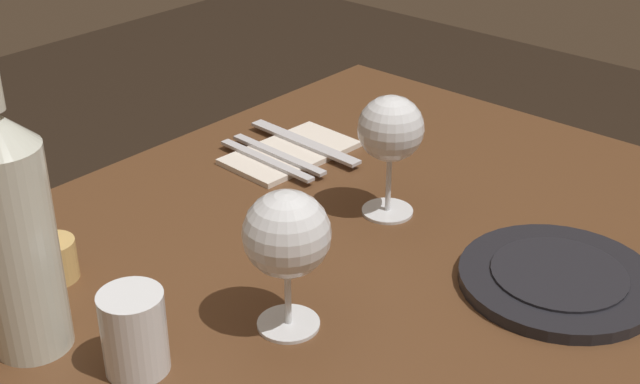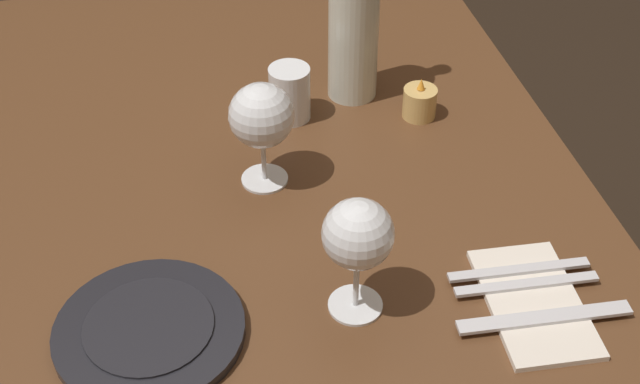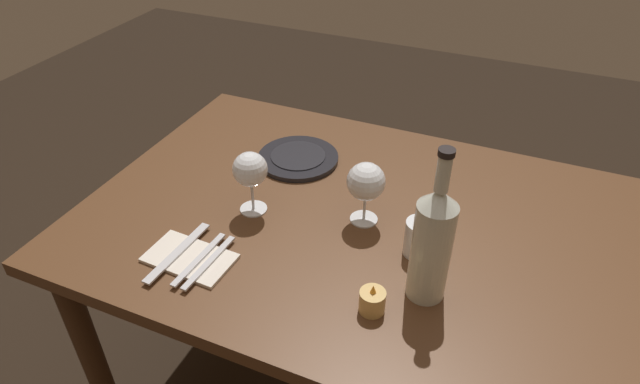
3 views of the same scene
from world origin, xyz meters
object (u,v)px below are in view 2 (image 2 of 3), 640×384
object	(u,v)px
votive_candle	(420,103)
fork_outer	(519,270)
fork_inner	(527,284)
table_knife	(545,318)
wine_bottle	(354,18)
water_tumbler	(290,95)
wine_glass_left	(262,117)
dinner_plate	(149,330)
wine_glass_right	(358,236)
folded_napkin	(534,303)

from	to	relation	value
votive_candle	fork_outer	bearing A→B (deg)	3.27
fork_inner	table_knife	world-z (taller)	same
table_knife	fork_inner	bearing A→B (deg)	180.00
wine_bottle	votive_candle	bearing A→B (deg)	46.22
wine_bottle	water_tumbler	xyz separation A→B (m)	(0.05, -0.11, -0.10)
wine_glass_left	wine_bottle	bearing A→B (deg)	138.18
water_tumbler	fork_inner	distance (m)	0.48
wine_glass_left	fork_inner	world-z (taller)	wine_glass_left
votive_candle	table_knife	xyz separation A→B (m)	(0.44, 0.02, -0.01)
dinner_plate	table_knife	world-z (taller)	dinner_plate
wine_glass_left	dinner_plate	size ratio (longest dim) A/B	0.70
wine_glass_right	dinner_plate	xyz separation A→B (m)	(-0.01, -0.24, -0.11)
fork_inner	fork_outer	size ratio (longest dim) A/B	1.00
wine_glass_left	dinner_plate	bearing A→B (deg)	-34.50
wine_glass_right	dinner_plate	size ratio (longest dim) A/B	0.72
fork_outer	water_tumbler	bearing A→B (deg)	-151.47
water_tumbler	fork_outer	xyz separation A→B (m)	(0.40, 0.22, -0.03)
table_knife	votive_candle	bearing A→B (deg)	-177.33
wine_glass_left	table_knife	distance (m)	0.44
water_tumbler	folded_napkin	distance (m)	0.50
wine_glass_left	votive_candle	world-z (taller)	wine_glass_left
water_tumbler	votive_candle	size ratio (longest dim) A/B	1.28
water_tumbler	folded_napkin	size ratio (longest dim) A/B	0.44
wine_bottle	fork_outer	size ratio (longest dim) A/B	1.88
wine_glass_right	dinner_plate	bearing A→B (deg)	-91.22
wine_glass_left	wine_bottle	distance (m)	0.26
folded_napkin	fork_inner	xyz separation A→B (m)	(-0.03, 0.00, 0.01)
votive_candle	dinner_plate	world-z (taller)	votive_candle
wine_bottle	water_tumbler	size ratio (longest dim) A/B	3.96
fork_outer	fork_inner	bearing A→B (deg)	0.00
wine_glass_left	dinner_plate	xyz separation A→B (m)	(0.25, -0.17, -0.10)
fork_outer	table_knife	size ratio (longest dim) A/B	0.86
wine_glass_right	fork_outer	xyz separation A→B (m)	(-0.01, 0.21, -0.10)
folded_napkin	fork_inner	world-z (taller)	fork_inner
wine_glass_left	fork_outer	size ratio (longest dim) A/B	0.86
wine_glass_right	table_knife	size ratio (longest dim) A/B	0.76
wine_bottle	table_knife	size ratio (longest dim) A/B	1.61
fork_inner	table_knife	size ratio (longest dim) A/B	0.86
wine_bottle	fork_inner	xyz separation A→B (m)	(0.47, 0.11, -0.12)
wine_bottle	water_tumbler	distance (m)	0.15
votive_candle	folded_napkin	distance (m)	0.41
wine_glass_right	fork_inner	size ratio (longest dim) A/B	0.88
fork_inner	table_knife	bearing A→B (deg)	0.00
wine_glass_right	wine_glass_left	bearing A→B (deg)	-165.13
wine_glass_left	votive_candle	distance (m)	0.29
wine_bottle	water_tumbler	bearing A→B (deg)	-67.51
wine_glass_left	folded_napkin	bearing A→B (deg)	42.81
votive_candle	wine_bottle	bearing A→B (deg)	-133.78
folded_napkin	fork_outer	size ratio (longest dim) A/B	1.08
water_tumbler	fork_inner	xyz separation A→B (m)	(0.42, 0.22, -0.03)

